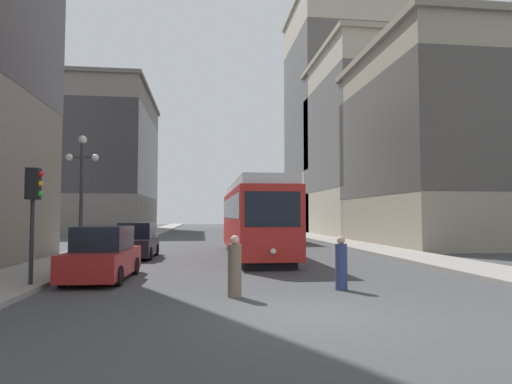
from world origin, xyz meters
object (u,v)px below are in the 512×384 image
(streetcar, at_px, (254,217))
(pedestrian_crossing_far, at_px, (341,265))
(parked_car_left_near, at_px, (137,242))
(pedestrian_crossing_near, at_px, (235,268))
(transit_bus, at_px, (271,218))
(lamp_post_left_near, at_px, (82,179))
(parked_car_left_mid, at_px, (103,255))
(traffic_light_near_left, at_px, (34,195))

(streetcar, distance_m, pedestrian_crossing_far, 10.96)
(parked_car_left_near, bearing_deg, pedestrian_crossing_near, -68.48)
(streetcar, xyz_separation_m, pedestrian_crossing_far, (1.35, -10.79, -1.36))
(pedestrian_crossing_far, bearing_deg, streetcar, 138.82)
(transit_bus, height_order, pedestrian_crossing_far, transit_bus)
(streetcar, height_order, pedestrian_crossing_near, streetcar)
(pedestrian_crossing_far, bearing_deg, parked_car_left_near, 166.98)
(streetcar, height_order, transit_bus, streetcar)
(parked_car_left_near, bearing_deg, lamp_post_left_near, -118.49)
(streetcar, bearing_deg, parked_car_left_mid, -127.57)
(parked_car_left_mid, distance_m, lamp_post_left_near, 5.55)
(streetcar, distance_m, lamp_post_left_near, 8.96)
(streetcar, relative_size, lamp_post_left_near, 2.40)
(pedestrian_crossing_far, xyz_separation_m, lamp_post_left_near, (-9.37, 7.17, 3.06))
(pedestrian_crossing_far, bearing_deg, parked_car_left_mid, -159.41)
(streetcar, bearing_deg, transit_bus, 77.62)
(transit_bus, distance_m, parked_car_left_mid, 24.71)
(lamp_post_left_near, bearing_deg, transit_bus, 58.53)
(pedestrian_crossing_near, distance_m, pedestrian_crossing_far, 3.30)
(transit_bus, bearing_deg, traffic_light_near_left, -113.98)
(parked_car_left_near, xyz_separation_m, pedestrian_crossing_far, (7.47, -10.55, -0.11))
(transit_bus, height_order, pedestrian_crossing_near, transit_bus)
(parked_car_left_near, distance_m, traffic_light_near_left, 9.70)
(traffic_light_near_left, bearing_deg, lamp_post_left_near, 92.10)
(pedestrian_crossing_far, xyz_separation_m, traffic_light_near_left, (-9.15, 1.21, 2.08))
(parked_car_left_near, height_order, pedestrian_crossing_far, parked_car_left_near)
(transit_bus, xyz_separation_m, parked_car_left_mid, (-9.43, -22.81, -1.10))
(streetcar, bearing_deg, pedestrian_crossing_near, -99.04)
(streetcar, distance_m, parked_car_left_near, 6.25)
(streetcar, bearing_deg, pedestrian_crossing_far, -82.70)
(parked_car_left_mid, distance_m, traffic_light_near_left, 3.09)
(parked_car_left_mid, xyz_separation_m, pedestrian_crossing_far, (7.47, -2.88, -0.11))
(streetcar, xyz_separation_m, parked_car_left_mid, (-6.12, -7.91, -1.26))
(traffic_light_near_left, xyz_separation_m, lamp_post_left_near, (-0.22, 5.96, 0.98))
(streetcar, xyz_separation_m, parked_car_left_near, (-6.12, -0.24, -1.26))
(transit_bus, distance_m, traffic_light_near_left, 26.91)
(streetcar, bearing_deg, traffic_light_near_left, -128.99)
(transit_bus, xyz_separation_m, parked_car_left_near, (-9.44, -15.14, -1.10))
(parked_car_left_mid, height_order, traffic_light_near_left, traffic_light_near_left)
(pedestrian_crossing_near, xyz_separation_m, pedestrian_crossing_far, (3.22, 0.74, -0.04))
(transit_bus, xyz_separation_m, traffic_light_near_left, (-11.12, -24.49, 0.87))
(transit_bus, relative_size, pedestrian_crossing_far, 8.15)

